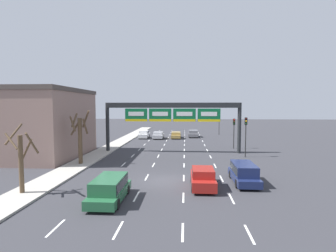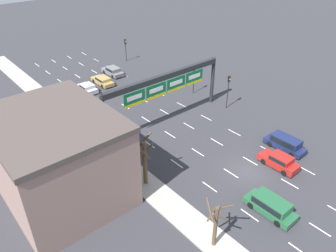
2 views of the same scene
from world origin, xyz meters
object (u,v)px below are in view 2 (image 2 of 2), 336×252
at_px(car_red, 279,161).
at_px(car_grey, 113,71).
at_px(suv_green, 271,205).
at_px(traffic_light_near_gantry, 229,86).
at_px(car_gold, 103,80).
at_px(traffic_light_mid_block, 126,46).
at_px(suv_navy, 285,143).
at_px(tree_bare_closest, 144,159).
at_px(traffic_light_far_end, 194,74).
at_px(car_white, 68,91).
at_px(tree_bare_second, 216,223).
at_px(sign_gantry, 165,84).
at_px(car_silver, 87,88).

relative_size(car_red, car_grey, 0.92).
height_order(suv_green, traffic_light_near_gantry, traffic_light_near_gantry).
relative_size(car_grey, car_gold, 1.01).
distance_m(car_grey, traffic_light_mid_block, 7.65).
relative_size(car_grey, suv_navy, 0.97).
xyz_separation_m(car_grey, tree_bare_closest, (-13.03, -26.73, 2.40)).
relative_size(suv_green, tree_bare_closest, 0.83).
bearing_deg(traffic_light_far_end, traffic_light_mid_block, 89.31).
relative_size(car_white, traffic_light_far_end, 0.93).
height_order(traffic_light_far_end, tree_bare_second, tree_bare_second).
bearing_deg(tree_bare_closest, suv_navy, -19.66).
distance_m(sign_gantry, traffic_light_far_end, 10.09).
bearing_deg(tree_bare_second, suv_navy, 13.41).
bearing_deg(car_white, sign_gantry, -67.86).
bearing_deg(tree_bare_second, traffic_light_mid_block, 64.85).
relative_size(car_silver, car_gold, 0.84).
bearing_deg(suv_navy, car_white, 113.57).
bearing_deg(car_grey, car_gold, -145.88).
bearing_deg(car_grey, suv_navy, -84.43).
bearing_deg(tree_bare_second, traffic_light_far_end, 49.11).
bearing_deg(car_white, car_silver, -12.97).
bearing_deg(car_red, car_gold, 95.72).
bearing_deg(car_gold, car_white, -176.66).
xyz_separation_m(car_gold, tree_bare_second, (-9.86, -34.10, 1.96)).
bearing_deg(suv_green, suv_navy, 25.85).
bearing_deg(traffic_light_near_gantry, car_red, -115.67).
xyz_separation_m(suv_navy, traffic_light_near_gantry, (2.67, 11.27, 2.61)).
height_order(sign_gantry, car_silver, sign_gantry).
height_order(suv_green, tree_bare_closest, tree_bare_closest).
bearing_deg(car_silver, car_red, -77.81).
relative_size(car_white, traffic_light_near_gantry, 0.85).
xyz_separation_m(traffic_light_mid_block, tree_bare_second, (-19.17, -40.82, -0.41)).
bearing_deg(suv_green, traffic_light_mid_block, 73.24).
xyz_separation_m(sign_gantry, suv_navy, (6.60, -14.07, -4.57)).
relative_size(traffic_light_mid_block, tree_bare_second, 0.86).
bearing_deg(suv_navy, traffic_light_near_gantry, 76.69).
bearing_deg(tree_bare_second, car_red, 10.64).
relative_size(tree_bare_closest, tree_bare_second, 1.17).
distance_m(sign_gantry, car_red, 16.54).
bearing_deg(car_silver, traffic_light_near_gantry, -54.48).
xyz_separation_m(suv_green, tree_bare_second, (-6.61, 0.86, 1.75)).
distance_m(suv_green, tree_bare_closest, 12.52).
bearing_deg(suv_navy, car_silver, 109.09).
bearing_deg(car_red, traffic_light_mid_block, 80.92).
height_order(car_grey, car_gold, car_grey).
xyz_separation_m(car_silver, car_gold, (3.44, 1.04, -0.03)).
bearing_deg(car_silver, traffic_light_mid_block, 31.32).
height_order(car_grey, traffic_light_near_gantry, traffic_light_near_gantry).
height_order(car_red, tree_bare_second, tree_bare_second).
relative_size(sign_gantry, car_grey, 3.97).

